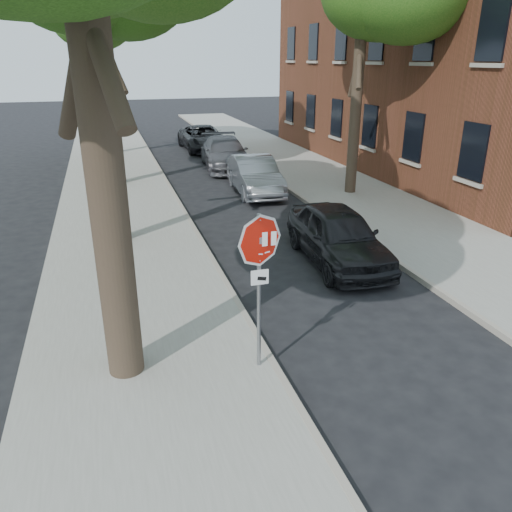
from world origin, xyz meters
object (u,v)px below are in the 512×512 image
Objects in this scene: car_b at (255,175)px; car_a at (338,236)px; stop_sign at (260,263)px; tree_far at (90,5)px; car_c at (225,153)px; car_d at (204,138)px.

car_a is at bearing -86.27° from car_b.
stop_sign is 0.28× the size of tree_far.
stop_sign is at bearing -96.29° from car_c.
car_a is 7.28m from car_b.
car_d is (0.00, 17.28, -0.04)m from car_a.
car_b reaches higher than car_d.
stop_sign is at bearing -102.57° from car_b.
car_b is (0.00, 7.28, -0.02)m from car_a.
car_d is at bearing 1.67° from tree_far.
tree_far is 9.78m from car_c.
stop_sign is at bearing -100.19° from car_d.
tree_far is at bearing 142.02° from car_c.
stop_sign is 0.62× the size of car_b.
car_a and car_c have the same top height.
car_c is at bearing 78.44° from stop_sign.
car_a is (3.30, 4.01, -1.24)m from stop_sign.
car_b is 0.86× the size of car_c.
tree_far is at bearing -179.71° from car_d.
car_b is 4.84m from car_c.
stop_sign is 0.54× the size of car_d.
car_b is 0.87× the size of car_d.
car_b is at bearing -84.72° from car_c.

